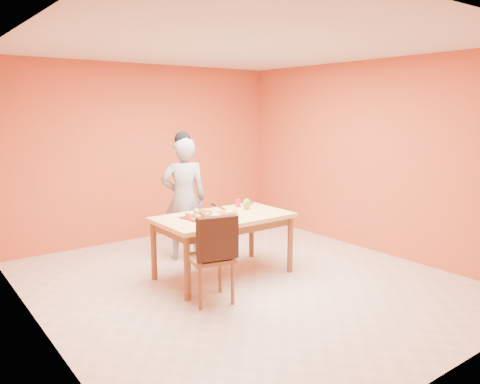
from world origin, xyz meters
TOP-DOWN VIEW (x-y plane):
  - floor at (0.00, 0.00)m, footprint 5.00×5.00m
  - ceiling at (0.00, 0.00)m, footprint 5.00×5.00m
  - wall_back at (0.00, 2.50)m, footprint 4.50×0.00m
  - wall_left at (-2.25, 0.00)m, footprint 0.00×5.00m
  - wall_right at (2.25, 0.00)m, footprint 0.00×5.00m
  - dining_table at (-0.09, 0.30)m, footprint 1.60×0.90m
  - dining_chair at (-0.63, -0.26)m, footprint 0.54×0.60m
  - pastry_pile at (-0.41, 0.37)m, footprint 0.27×0.27m
  - person at (-0.11, 1.19)m, footprint 0.71×0.60m
  - pastry_platter at (-0.41, 0.37)m, footprint 0.36×0.36m
  - red_dinner_plate at (-0.22, 0.54)m, footprint 0.26×0.26m
  - white_cake_plate at (-0.04, 0.24)m, footprint 0.32×0.32m
  - sponge_cake at (-0.04, 0.24)m, footprint 0.24×0.24m
  - cake_server at (-0.03, 0.42)m, footprint 0.10×0.25m
  - egg_ornament at (0.35, 0.41)m, footprint 0.13×0.12m
  - magenta_glass at (0.34, 0.59)m, footprint 0.09×0.09m
  - checker_tin at (0.59, 0.65)m, footprint 0.11×0.11m

SIDE VIEW (x-z plane):
  - floor at x=0.00m, z-range 0.00..0.00m
  - dining_chair at x=-0.63m, z-range 0.02..0.98m
  - dining_table at x=-0.09m, z-range 0.29..1.05m
  - white_cake_plate at x=-0.04m, z-range 0.76..0.77m
  - red_dinner_plate at x=-0.22m, z-range 0.76..0.77m
  - pastry_platter at x=-0.41m, z-range 0.76..0.78m
  - checker_tin at x=0.59m, z-range 0.76..0.79m
  - sponge_cake at x=-0.04m, z-range 0.77..0.82m
  - magenta_glass at x=0.34m, z-range 0.76..0.86m
  - pastry_pile at x=-0.41m, z-range 0.78..0.87m
  - cake_server at x=-0.03m, z-range 0.82..0.83m
  - person at x=-0.11m, z-range 0.00..1.65m
  - egg_ornament at x=0.35m, z-range 0.76..0.90m
  - wall_back at x=0.00m, z-range -0.90..3.60m
  - wall_left at x=-2.25m, z-range -1.15..3.85m
  - wall_right at x=2.25m, z-range -1.15..3.85m
  - ceiling at x=0.00m, z-range 2.70..2.70m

